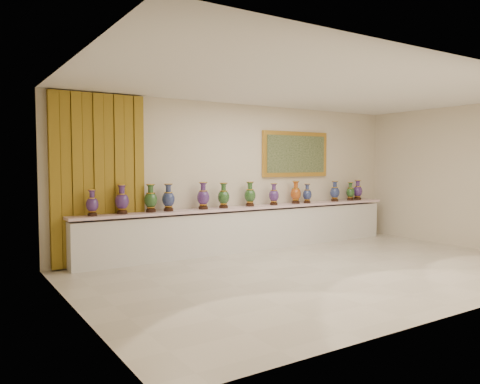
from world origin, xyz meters
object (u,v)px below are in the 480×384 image
object	(u,v)px
counter	(249,229)
vase_0	(92,204)
vase_2	(151,200)
vase_1	(122,201)

from	to	relation	value
counter	vase_0	world-z (taller)	vase_0
vase_0	counter	bearing A→B (deg)	1.03
vase_0	vase_2	distance (m)	1.06
counter	vase_0	distance (m)	3.28
vase_1	vase_2	bearing A→B (deg)	1.42
vase_1	vase_2	size ratio (longest dim) A/B	1.01
vase_2	vase_0	bearing A→B (deg)	-176.78
vase_0	vase_2	bearing A→B (deg)	3.22
vase_2	counter	bearing A→B (deg)	-0.05
vase_0	vase_2	xyz separation A→B (m)	(1.06, 0.06, 0.03)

